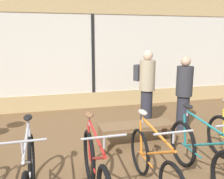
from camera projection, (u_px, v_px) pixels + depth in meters
name	position (u px, v px, depth m)	size (l,w,h in m)	color
shop_back_wall	(93.00, 50.00, 6.86)	(12.00, 0.08, 3.20)	tan
bicycle_left	(29.00, 176.00, 2.94)	(0.46, 1.72, 1.03)	black
bicycle_center_left	(96.00, 172.00, 3.01)	(0.46, 1.74, 1.05)	black
bicycle_center	(153.00, 165.00, 3.20)	(0.46, 1.69, 1.02)	black
bicycle_center_right	(203.00, 157.00, 3.40)	(0.46, 1.80, 1.04)	black
display_bench	(137.00, 128.00, 4.65)	(1.40, 0.44, 0.41)	brown
customer_near_rack	(184.00, 93.00, 5.23)	(0.47, 0.47, 1.61)	#2D2D38
customer_by_window	(146.00, 86.00, 5.52)	(0.48, 0.56, 1.72)	#2D2D38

